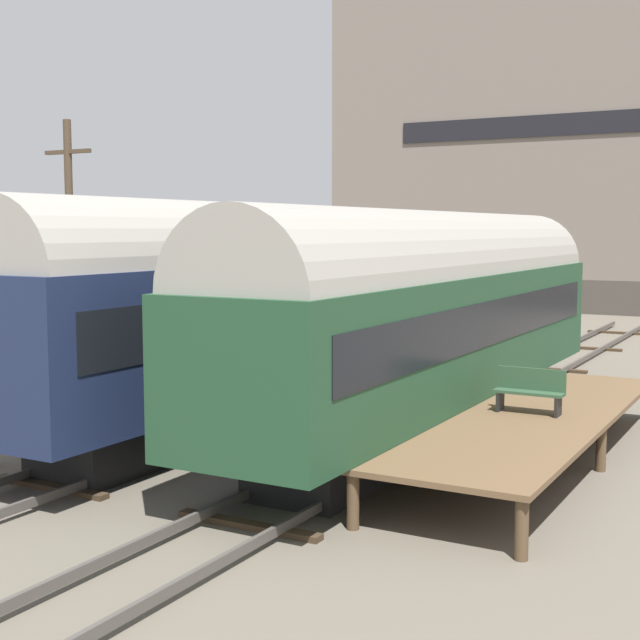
{
  "coord_description": "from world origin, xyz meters",
  "views": [
    {
      "loc": [
        11.95,
        -14.41,
        4.72
      ],
      "look_at": [
        0.0,
        7.08,
        2.2
      ],
      "focal_mm": 50.0,
      "sensor_mm": 36.0,
      "label": 1
    }
  ],
  "objects_px": {
    "train_car_green": "(433,308)",
    "utility_pole": "(70,247)",
    "train_car_brown": "(298,276)",
    "bench": "(530,389)",
    "train_car_navy": "(245,299)"
  },
  "relations": [
    {
      "from": "train_car_green",
      "to": "utility_pole",
      "type": "bearing_deg",
      "value": 175.24
    },
    {
      "from": "train_car_green",
      "to": "utility_pole",
      "type": "distance_m",
      "value": 12.36
    },
    {
      "from": "train_car_brown",
      "to": "bench",
      "type": "relative_size",
      "value": 11.4
    },
    {
      "from": "train_car_brown",
      "to": "train_car_navy",
      "type": "bearing_deg",
      "value": -66.43
    },
    {
      "from": "bench",
      "to": "utility_pole",
      "type": "bearing_deg",
      "value": 170.69
    },
    {
      "from": "train_car_navy",
      "to": "bench",
      "type": "bearing_deg",
      "value": -0.95
    },
    {
      "from": "train_car_navy",
      "to": "train_car_green",
      "type": "bearing_deg",
      "value": 17.0
    },
    {
      "from": "bench",
      "to": "utility_pole",
      "type": "xyz_separation_m",
      "value": [
        -14.96,
        2.45,
        2.68
      ]
    },
    {
      "from": "train_car_green",
      "to": "train_car_navy",
      "type": "distance_m",
      "value": 4.5
    },
    {
      "from": "train_car_brown",
      "to": "utility_pole",
      "type": "height_order",
      "value": "utility_pole"
    },
    {
      "from": "train_car_green",
      "to": "train_car_brown",
      "type": "bearing_deg",
      "value": 135.2
    },
    {
      "from": "bench",
      "to": "train_car_navy",
      "type": "bearing_deg",
      "value": 179.05
    },
    {
      "from": "train_car_brown",
      "to": "bench",
      "type": "bearing_deg",
      "value": -41.4
    },
    {
      "from": "train_car_brown",
      "to": "train_car_navy",
      "type": "relative_size",
      "value": 1.04
    },
    {
      "from": "train_car_green",
      "to": "bench",
      "type": "relative_size",
      "value": 11.92
    }
  ]
}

